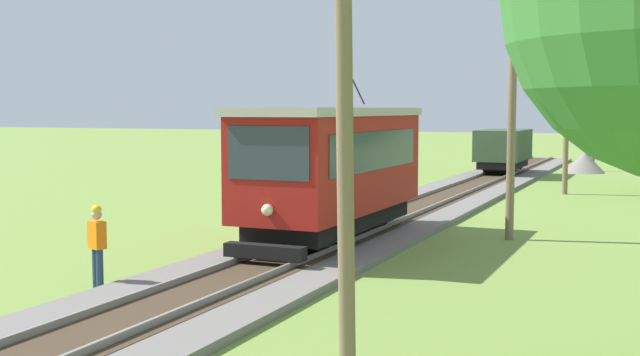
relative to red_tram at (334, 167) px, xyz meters
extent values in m
cube|color=maroon|center=(0.00, 0.02, 0.11)|extent=(2.50, 8.00, 2.60)
cube|color=#B2ADA3|center=(0.00, 0.02, 1.52)|extent=(2.60, 8.32, 0.22)
cube|color=black|center=(0.00, 0.02, -1.47)|extent=(2.10, 7.04, 0.44)
cube|color=#2D3842|center=(0.00, -3.99, 0.57)|extent=(2.10, 0.03, 1.25)
cube|color=#2D3842|center=(1.26, 0.02, 0.47)|extent=(0.02, 6.72, 1.04)
sphere|color=#F4EAB2|center=(0.00, -4.04, -0.74)|extent=(0.28, 0.28, 0.28)
cylinder|color=black|center=(0.00, 1.62, 2.33)|extent=(0.05, 1.67, 1.19)
cube|color=black|center=(0.00, -4.18, -1.69)|extent=(2.00, 0.36, 0.32)
cylinder|color=black|center=(0.00, -2.22, -1.47)|extent=(1.54, 0.80, 0.80)
cylinder|color=black|center=(0.00, 2.26, -1.47)|extent=(1.54, 0.80, 0.80)
cube|color=#384C33|center=(0.00, 25.27, -0.42)|extent=(2.40, 5.20, 1.70)
cube|color=black|center=(0.00, 25.27, -1.49)|extent=(2.02, 4.78, 0.38)
cylinder|color=black|center=(0.00, 23.71, -1.49)|extent=(1.54, 0.76, 0.76)
cylinder|color=black|center=(0.00, 26.83, -1.49)|extent=(1.54, 0.76, 0.76)
cylinder|color=#7A664C|center=(4.33, -10.16, 1.07)|extent=(0.24, 0.50, 6.52)
cylinder|color=#7A664C|center=(4.33, 2.94, 1.76)|extent=(0.24, 0.31, 7.91)
cylinder|color=#7A664C|center=(4.33, 16.57, 1.77)|extent=(0.24, 0.38, 7.93)
cube|color=#7A664C|center=(4.33, 16.57, 4.78)|extent=(1.40, 0.10, 0.10)
cylinder|color=silver|center=(3.78, 16.57, 4.88)|extent=(0.08, 0.08, 0.10)
cylinder|color=silver|center=(4.88, 16.57, 4.88)|extent=(0.08, 0.08, 0.10)
cylinder|color=#7A664C|center=(4.33, 31.22, 1.99)|extent=(0.24, 0.53, 8.36)
cube|color=#7A664C|center=(4.33, 31.22, 5.16)|extent=(1.40, 0.10, 0.10)
cylinder|color=silver|center=(3.78, 31.22, 5.26)|extent=(0.08, 0.08, 0.10)
cylinder|color=silver|center=(4.88, 31.22, 5.26)|extent=(0.08, 0.08, 0.10)
cone|color=gray|center=(3.99, 29.70, -1.57)|extent=(2.39, 2.39, 1.26)
cylinder|color=navy|center=(-2.40, -7.09, -1.76)|extent=(0.15, 0.15, 0.86)
cylinder|color=navy|center=(-2.55, -7.03, -1.76)|extent=(0.15, 0.15, 0.86)
cube|color=orange|center=(-2.47, -7.06, -1.04)|extent=(0.44, 0.37, 0.58)
sphere|color=tan|center=(-2.47, -7.06, -0.61)|extent=(0.22, 0.22, 0.22)
sphere|color=yellow|center=(-2.47, -7.06, -0.51)|extent=(0.21, 0.21, 0.21)
camera|label=1|loc=(8.46, -20.63, 1.59)|focal=45.40mm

